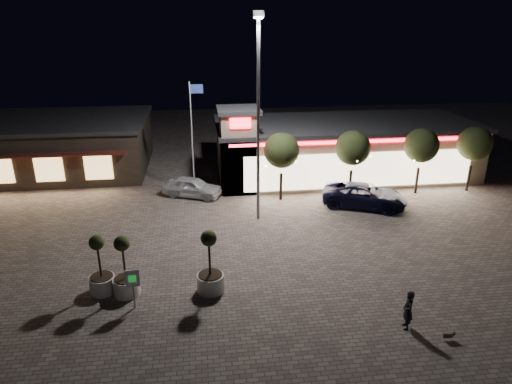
{
  "coord_description": "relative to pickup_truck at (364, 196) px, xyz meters",
  "views": [
    {
      "loc": [
        -1.5,
        -18.34,
        12.09
      ],
      "look_at": [
        1.61,
        6.0,
        2.59
      ],
      "focal_mm": 32.0,
      "sensor_mm": 36.0,
      "label": 1
    }
  ],
  "objects": [
    {
      "name": "ground",
      "position": [
        -9.38,
        -9.05,
        -0.77
      ],
      "size": [
        90.0,
        90.0,
        0.0
      ],
      "primitive_type": "plane",
      "color": "#71645B",
      "rests_on": "ground"
    },
    {
      "name": "retail_building",
      "position": [
        0.13,
        6.77,
        1.44
      ],
      "size": [
        20.4,
        8.4,
        6.1
      ],
      "color": "tan",
      "rests_on": "ground"
    },
    {
      "name": "restaurant_building",
      "position": [
        -23.38,
        10.93,
        1.39
      ],
      "size": [
        16.4,
        11.0,
        4.3
      ],
      "color": "#382D23",
      "rests_on": "ground"
    },
    {
      "name": "floodlight_pole",
      "position": [
        -7.38,
        -1.05,
        6.24
      ],
      "size": [
        0.6,
        0.4,
        12.38
      ],
      "color": "gray",
      "rests_on": "ground"
    },
    {
      "name": "flagpole",
      "position": [
        -11.28,
        3.95,
        3.97
      ],
      "size": [
        0.95,
        0.1,
        8.0
      ],
      "color": "white",
      "rests_on": "ground"
    },
    {
      "name": "string_tree_a",
      "position": [
        -5.38,
        1.95,
        2.79
      ],
      "size": [
        2.42,
        2.42,
        4.79
      ],
      "color": "#332319",
      "rests_on": "ground"
    },
    {
      "name": "string_tree_b",
      "position": [
        -0.38,
        1.95,
        2.79
      ],
      "size": [
        2.42,
        2.42,
        4.79
      ],
      "color": "#332319",
      "rests_on": "ground"
    },
    {
      "name": "string_tree_c",
      "position": [
        4.62,
        1.95,
        2.79
      ],
      "size": [
        2.42,
        2.42,
        4.79
      ],
      "color": "#332319",
      "rests_on": "ground"
    },
    {
      "name": "string_tree_d",
      "position": [
        8.62,
        1.95,
        2.79
      ],
      "size": [
        2.42,
        2.42,
        4.79
      ],
      "color": "#332319",
      "rests_on": "ground"
    },
    {
      "name": "pickup_truck",
      "position": [
        0.0,
        0.0,
        0.0
      ],
      "size": [
        6.13,
        4.56,
        1.55
      ],
      "primitive_type": "imported",
      "rotation": [
        0.0,
        0.0,
        1.17
      ],
      "color": "black",
      "rests_on": "ground"
    },
    {
      "name": "white_sedan",
      "position": [
        -11.53,
        3.31,
        -0.06
      ],
      "size": [
        4.54,
        3.16,
        1.43
      ],
      "primitive_type": "imported",
      "rotation": [
        0.0,
        0.0,
        1.18
      ],
      "color": "silver",
      "rests_on": "ground"
    },
    {
      "name": "pedestrian",
      "position": [
        -2.73,
        -12.69,
        0.09
      ],
      "size": [
        0.52,
        0.69,
        1.73
      ],
      "primitive_type": "imported",
      "rotation": [
        0.0,
        0.0,
        -1.75
      ],
      "color": "black",
      "rests_on": "ground"
    },
    {
      "name": "dog",
      "position": [
        -1.36,
        -13.64,
        -0.5
      ],
      "size": [
        0.51,
        0.23,
        0.27
      ],
      "color": "#59514C",
      "rests_on": "ground"
    },
    {
      "name": "planter_left",
      "position": [
        -15.67,
        -8.36,
        0.13
      ],
      "size": [
        1.19,
        1.19,
        2.93
      ],
      "color": "silver",
      "rests_on": "ground"
    },
    {
      "name": "planter_mid",
      "position": [
        -14.52,
        -8.7,
        0.15
      ],
      "size": [
        1.22,
        1.22,
        2.99
      ],
      "color": "silver",
      "rests_on": "ground"
    },
    {
      "name": "planter_right",
      "position": [
        -10.66,
        -8.92,
        0.19
      ],
      "size": [
        1.27,
        1.27,
        3.13
      ],
      "color": "silver",
      "rests_on": "ground"
    },
    {
      "name": "valet_sign",
      "position": [
        -14.03,
        -9.82,
        0.55
      ],
      "size": [
        0.62,
        0.12,
        1.89
      ],
      "color": "gray",
      "rests_on": "ground"
    }
  ]
}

